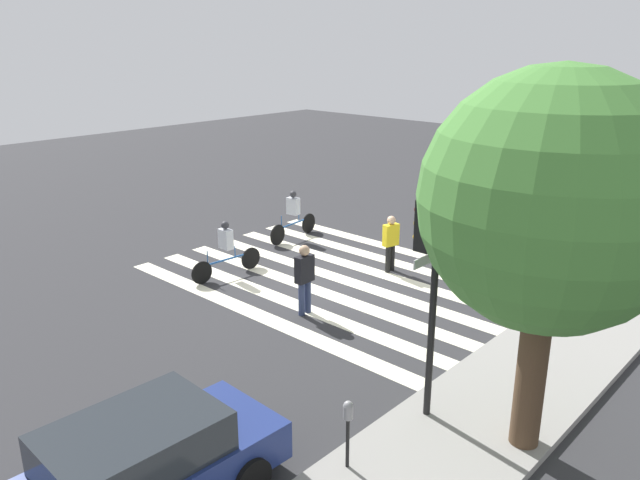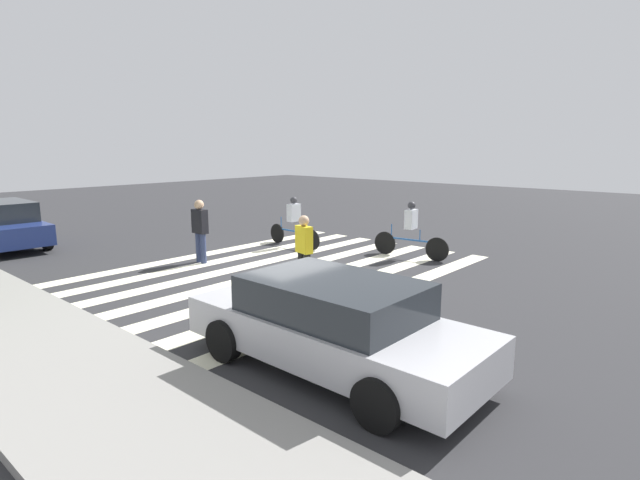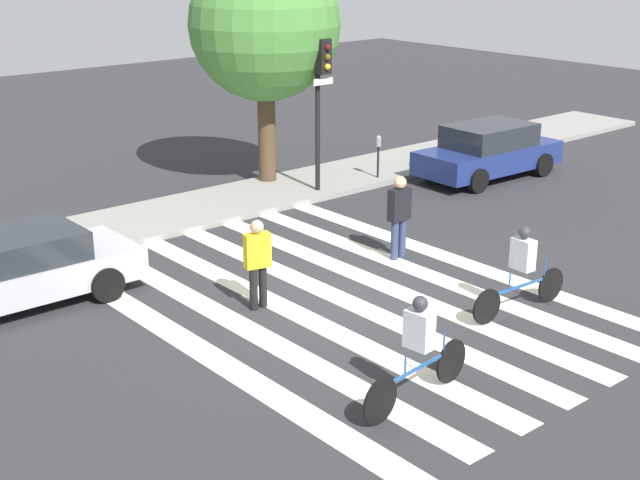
{
  "view_description": "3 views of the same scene",
  "coord_description": "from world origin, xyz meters",
  "views": [
    {
      "loc": [
        12.18,
        10.48,
        6.35
      ],
      "look_at": [
        0.51,
        -0.26,
        1.18
      ],
      "focal_mm": 35.0,
      "sensor_mm": 36.0,
      "label": 1
    },
    {
      "loc": [
        -9.01,
        8.78,
        3.19
      ],
      "look_at": [
        -0.73,
        -0.61,
        0.8
      ],
      "focal_mm": 28.0,
      "sensor_mm": 36.0,
      "label": 2
    },
    {
      "loc": [
        -9.98,
        -11.12,
        6.32
      ],
      "look_at": [
        -0.01,
        0.64,
        0.98
      ],
      "focal_mm": 50.0,
      "sensor_mm": 36.0,
      "label": 3
    }
  ],
  "objects": [
    {
      "name": "car_parked_silver_sedan",
      "position": [
        -4.69,
        3.59,
        0.69
      ],
      "size": [
        4.52,
        1.97,
        1.34
      ],
      "rotation": [
        0.0,
        0.0,
        -0.01
      ],
      "color": "#B7B7BC",
      "rests_on": "ground_plane"
    },
    {
      "name": "sidewalk_curb",
      "position": [
        0.0,
        6.25,
        0.07
      ],
      "size": [
        36.0,
        2.5,
        0.14
      ],
      "color": "gray",
      "rests_on": "ground_plane"
    },
    {
      "name": "pedestrian_adult_yellow_jacket",
      "position": [
        -1.39,
        0.69,
        0.92
      ],
      "size": [
        0.49,
        0.31,
        1.64
      ],
      "rotation": [
        0.0,
        0.0,
        -0.26
      ],
      "color": "black",
      "rests_on": "ground_plane"
    },
    {
      "name": "cyclist_far_lane",
      "position": [
        1.98,
        -2.42,
        0.86
      ],
      "size": [
        2.29,
        0.41,
        1.59
      ],
      "rotation": [
        0.0,
        0.0,
        -0.06
      ],
      "color": "black",
      "rests_on": "ground_plane"
    },
    {
      "name": "crosswalk_stripes",
      "position": [
        -0.0,
        0.0,
        0.0
      ],
      "size": [
        6.74,
        10.0,
        0.01
      ],
      "color": "#F2EDCC",
      "rests_on": "ground_plane"
    },
    {
      "name": "car_parked_dark_suv",
      "position": [
        8.65,
        3.82,
        0.75
      ],
      "size": [
        4.28,
        1.97,
        1.47
      ],
      "rotation": [
        0.0,
        0.0,
        -0.03
      ],
      "color": "navy",
      "rests_on": "ground_plane"
    },
    {
      "name": "pedestrian_adult_tall_backpack",
      "position": [
        2.3,
        0.9,
        0.98
      ],
      "size": [
        0.48,
        0.26,
        1.74
      ],
      "rotation": [
        0.0,
        0.0,
        -0.0
      ],
      "color": "navy",
      "rests_on": "ground_plane"
    },
    {
      "name": "cyclist_mid_street",
      "position": [
        -1.68,
        -3.45,
        0.87
      ],
      "size": [
        2.3,
        0.42,
        1.62
      ],
      "rotation": [
        0.0,
        0.0,
        0.11
      ],
      "color": "black",
      "rests_on": "ground_plane"
    },
    {
      "name": "ground_plane",
      "position": [
        0.0,
        0.0,
        0.0
      ],
      "size": [
        60.0,
        60.0,
        0.0
      ],
      "primitive_type": "plane",
      "color": "#2D2D30"
    }
  ]
}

